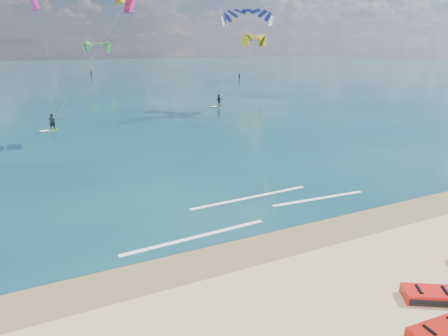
{
  "coord_description": "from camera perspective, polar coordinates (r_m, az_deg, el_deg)",
  "views": [
    {
      "loc": [
        -8.34,
        -9.98,
        8.35
      ],
      "look_at": [
        0.37,
        8.0,
        2.03
      ],
      "focal_mm": 32.0,
      "sensor_mm": 36.0,
      "label": 1
    }
  ],
  "objects": [
    {
      "name": "packed_kite_mid",
      "position": [
        16.0,
        28.46,
        -16.29
      ],
      "size": [
        2.89,
        2.39,
        0.44
      ],
      "primitive_type": null,
      "rotation": [
        0.0,
        0.0,
        -0.54
      ],
      "color": "red",
      "rests_on": "ground"
    },
    {
      "name": "kitesurfer_far",
      "position": [
        53.27,
        1.43,
        16.21
      ],
      "size": [
        8.06,
        5.95,
        13.35
      ],
      "rotation": [
        0.0,
        0.0,
        -0.1
      ],
      "color": "#9AB91B",
      "rests_on": "sea"
    },
    {
      "name": "shoreline_foam",
      "position": [
        20.9,
        4.5,
        -5.92
      ],
      "size": [
        14.23,
        3.66,
        0.01
      ],
      "color": "white",
      "rests_on": "ground"
    },
    {
      "name": "distant_kites",
      "position": [
        85.99,
        -17.03,
        14.35
      ],
      "size": [
        70.37,
        30.99,
        9.94
      ],
      "color": "green",
      "rests_on": "ground"
    },
    {
      "name": "ground",
      "position": [
        51.36,
        -16.28,
        7.49
      ],
      "size": [
        320.0,
        320.0,
        0.0
      ],
      "primitive_type": "plane",
      "color": "tan",
      "rests_on": "ground"
    },
    {
      "name": "sea",
      "position": [
        114.59,
        -22.1,
        12.13
      ],
      "size": [
        320.0,
        200.0,
        0.04
      ],
      "primitive_type": "cube",
      "color": "#0B303D",
      "rests_on": "ground"
    },
    {
      "name": "kitesurfer_main",
      "position": [
        38.64,
        -21.64,
        14.9
      ],
      "size": [
        10.09,
        8.79,
        14.51
      ],
      "rotation": [
        0.0,
        0.0,
        0.61
      ],
      "color": "yellow",
      "rests_on": "sea"
    },
    {
      "name": "wet_sand_strip",
      "position": [
        17.54,
        6.15,
        -10.97
      ],
      "size": [
        320.0,
        2.4,
        0.01
      ],
      "primitive_type": "cube",
      "color": "brown",
      "rests_on": "ground"
    }
  ]
}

